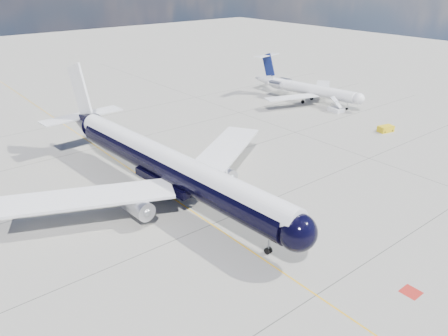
{
  "coord_description": "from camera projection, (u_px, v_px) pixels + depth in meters",
  "views": [
    {
      "loc": [
        -25.22,
        -23.34,
        25.83
      ],
      "look_at": [
        5.14,
        14.17,
        4.0
      ],
      "focal_mm": 35.0,
      "sensor_mm": 36.0,
      "label": 1
    }
  ],
  "objects": [
    {
      "name": "ground",
      "position": [
        127.0,
        167.0,
        62.88
      ],
      "size": [
        320.0,
        320.0,
        0.0
      ],
      "primitive_type": "plane",
      "color": "gray",
      "rests_on": "ground"
    },
    {
      "name": "taxiway_centerline",
      "position": [
        145.0,
        179.0,
        59.34
      ],
      "size": [
        0.16,
        160.0,
        0.01
      ],
      "primitive_type": "cube",
      "color": "#DD9F0B",
      "rests_on": "ground"
    },
    {
      "name": "red_marking",
      "position": [
        411.0,
        292.0,
        38.45
      ],
      "size": [
        1.6,
        1.6,
        0.01
      ],
      "primitive_type": "cube",
      "color": "maroon",
      "rests_on": "ground"
    },
    {
      "name": "boarding_stair",
      "position": [
        336.0,
        109.0,
        87.56
      ],
      "size": [
        2.28,
        2.8,
        2.99
      ],
      "rotation": [
        0.0,
        0.0,
        -0.04
      ],
      "color": "silver",
      "rests_on": "ground"
    },
    {
      "name": "main_airliner",
      "position": [
        164.0,
        163.0,
        53.57
      ],
      "size": [
        39.03,
        47.6,
        13.75
      ],
      "rotation": [
        0.0,
        0.0,
        0.07
      ],
      "color": "black",
      "rests_on": "ground"
    },
    {
      "name": "service_tug",
      "position": [
        386.0,
        129.0,
        76.65
      ],
      "size": [
        2.98,
        2.1,
        1.07
      ],
      "rotation": [
        0.0,
        0.0,
        -0.22
      ],
      "color": "gold",
      "rests_on": "ground"
    },
    {
      "name": "regional_jet",
      "position": [
        304.0,
        88.0,
        93.78
      ],
      "size": [
        23.36,
        27.1,
        9.2
      ],
      "rotation": [
        0.0,
        0.0,
        0.16
      ],
      "color": "silver",
      "rests_on": "ground"
    }
  ]
}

